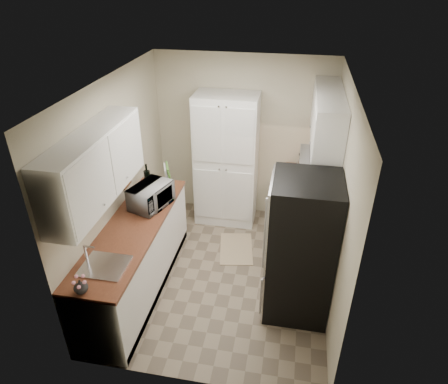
# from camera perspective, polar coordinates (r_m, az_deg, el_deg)

# --- Properties ---
(ground) EXTENTS (3.20, 3.20, 0.00)m
(ground) POSITION_cam_1_polar(r_m,az_deg,el_deg) (5.38, -0.10, -11.44)
(ground) COLOR #7A6B56
(ground) RESTS_ON ground
(room_shell) EXTENTS (2.64, 3.24, 2.52)m
(room_shell) POSITION_cam_1_polar(r_m,az_deg,el_deg) (4.46, -0.37, 4.34)
(room_shell) COLOR beige
(room_shell) RESTS_ON ground
(pantry_cabinet) EXTENTS (0.90, 0.55, 2.00)m
(pantry_cabinet) POSITION_cam_1_polar(r_m,az_deg,el_deg) (5.94, 0.34, 4.50)
(pantry_cabinet) COLOR white
(pantry_cabinet) RESTS_ON ground
(base_cabinet_left) EXTENTS (0.60, 2.30, 0.88)m
(base_cabinet_left) POSITION_cam_1_polar(r_m,az_deg,el_deg) (5.02, -12.37, -9.25)
(base_cabinet_left) COLOR white
(base_cabinet_left) RESTS_ON ground
(countertop_left) EXTENTS (0.63, 2.33, 0.04)m
(countertop_left) POSITION_cam_1_polar(r_m,az_deg,el_deg) (4.75, -12.97, -4.94)
(countertop_left) COLOR brown
(countertop_left) RESTS_ON base_cabinet_left
(base_cabinet_right) EXTENTS (0.60, 0.80, 0.88)m
(base_cabinet_right) POSITION_cam_1_polar(r_m,az_deg,el_deg) (6.02, 11.32, -1.81)
(base_cabinet_right) COLOR white
(base_cabinet_right) RESTS_ON ground
(countertop_right) EXTENTS (0.63, 0.83, 0.04)m
(countertop_right) POSITION_cam_1_polar(r_m,az_deg,el_deg) (5.80, 11.77, 2.05)
(countertop_right) COLOR brown
(countertop_right) RESTS_ON base_cabinet_right
(electric_range) EXTENTS (0.71, 0.78, 1.13)m
(electric_range) POSITION_cam_1_polar(r_m,az_deg,el_deg) (5.33, 11.09, -5.92)
(electric_range) COLOR #B7B7BC
(electric_range) RESTS_ON ground
(refrigerator) EXTENTS (0.70, 0.72, 1.70)m
(refrigerator) POSITION_cam_1_polar(r_m,az_deg,el_deg) (4.47, 10.93, -7.97)
(refrigerator) COLOR #B7B7BC
(refrigerator) RESTS_ON ground
(microwave) EXTENTS (0.50, 0.61, 0.29)m
(microwave) POSITION_cam_1_polar(r_m,az_deg,el_deg) (4.98, -10.40, -0.55)
(microwave) COLOR #A4A3A8
(microwave) RESTS_ON countertop_left
(wine_bottle) EXTENTS (0.08, 0.08, 0.33)m
(wine_bottle) POSITION_cam_1_polar(r_m,az_deg,el_deg) (5.38, -10.91, 2.04)
(wine_bottle) COLOR black
(wine_bottle) RESTS_ON countertop_left
(flower_vase) EXTENTS (0.17, 0.17, 0.14)m
(flower_vase) POSITION_cam_1_polar(r_m,az_deg,el_deg) (3.97, -19.81, -12.57)
(flower_vase) COLOR white
(flower_vase) RESTS_ON countertop_left
(cutting_board) EXTENTS (0.12, 0.25, 0.33)m
(cutting_board) POSITION_cam_1_polar(r_m,az_deg,el_deg) (5.36, -7.79, 2.24)
(cutting_board) COLOR #4B8430
(cutting_board) RESTS_ON countertop_left
(toaster_oven) EXTENTS (0.35, 0.39, 0.19)m
(toaster_oven) POSITION_cam_1_polar(r_m,az_deg,el_deg) (5.88, 11.92, 3.70)
(toaster_oven) COLOR silver
(toaster_oven) RESTS_ON countertop_right
(fruit_basket) EXTENTS (0.29, 0.29, 0.11)m
(fruit_basket) POSITION_cam_1_polar(r_m,az_deg,el_deg) (5.84, 11.90, 5.12)
(fruit_basket) COLOR orange
(fruit_basket) RESTS_ON toaster_oven
(kitchen_mat) EXTENTS (0.57, 0.79, 0.01)m
(kitchen_mat) POSITION_cam_1_polar(r_m,az_deg,el_deg) (5.76, 1.76, -8.08)
(kitchen_mat) COLOR tan
(kitchen_mat) RESTS_ON ground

